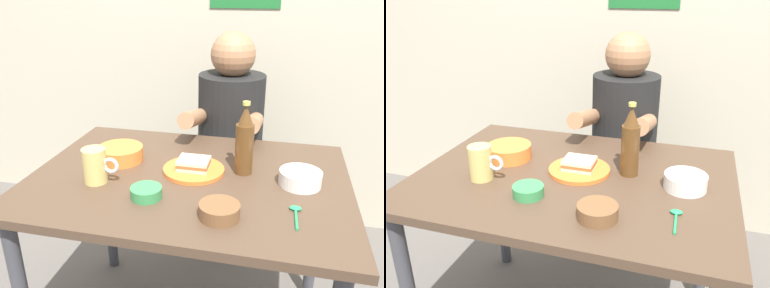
{
  "view_description": "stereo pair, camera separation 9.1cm",
  "coord_description": "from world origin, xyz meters",
  "views": [
    {
      "loc": [
        0.29,
        -1.2,
        1.36
      ],
      "look_at": [
        0.0,
        0.05,
        0.84
      ],
      "focal_mm": 36.69,
      "sensor_mm": 36.0,
      "label": 1
    },
    {
      "loc": [
        0.38,
        -1.18,
        1.36
      ],
      "look_at": [
        0.0,
        0.05,
        0.84
      ],
      "focal_mm": 36.69,
      "sensor_mm": 36.0,
      "label": 2
    }
  ],
  "objects": [
    {
      "name": "person_seated",
      "position": [
        0.06,
        0.62,
        0.77
      ],
      "size": [
        0.33,
        0.56,
        0.72
      ],
      "color": "black",
      "rests_on": "stool"
    },
    {
      "name": "rice_bowl_white",
      "position": [
        0.38,
        0.02,
        0.77
      ],
      "size": [
        0.14,
        0.14,
        0.05
      ],
      "color": "silver",
      "rests_on": "dining_table"
    },
    {
      "name": "condiment_bowl_brown",
      "position": [
        0.15,
        -0.24,
        0.76
      ],
      "size": [
        0.12,
        0.12,
        0.04
      ],
      "color": "brown",
      "rests_on": "dining_table"
    },
    {
      "name": "soup_bowl_orange",
      "position": [
        -0.28,
        0.07,
        0.77
      ],
      "size": [
        0.17,
        0.17,
        0.05
      ],
      "color": "orange",
      "rests_on": "dining_table"
    },
    {
      "name": "stool",
      "position": [
        0.06,
        0.63,
        0.35
      ],
      "size": [
        0.34,
        0.34,
        0.45
      ],
      "color": "#4C4C51",
      "rests_on": "ground"
    },
    {
      "name": "beer_mug",
      "position": [
        -0.29,
        -0.12,
        0.8
      ],
      "size": [
        0.13,
        0.08,
        0.12
      ],
      "color": "#D1BC66",
      "rests_on": "dining_table"
    },
    {
      "name": "dip_bowl_green",
      "position": [
        -0.09,
        -0.18,
        0.76
      ],
      "size": [
        0.1,
        0.1,
        0.03
      ],
      "color": "#388C4C",
      "rests_on": "dining_table"
    },
    {
      "name": "beer_bottle",
      "position": [
        0.18,
        0.07,
        0.86
      ],
      "size": [
        0.06,
        0.06,
        0.26
      ],
      "color": "#593819",
      "rests_on": "dining_table"
    },
    {
      "name": "dining_table",
      "position": [
        0.0,
        0.0,
        0.65
      ],
      "size": [
        1.1,
        0.8,
        0.74
      ],
      "color": "#4C3828",
      "rests_on": "ground"
    },
    {
      "name": "sandwich",
      "position": [
        0.01,
        0.03,
        0.77
      ],
      "size": [
        0.11,
        0.09,
        0.04
      ],
      "color": "beige",
      "rests_on": "plate_orange"
    },
    {
      "name": "plate_orange",
      "position": [
        0.01,
        0.03,
        0.75
      ],
      "size": [
        0.22,
        0.22,
        0.01
      ],
      "primitive_type": "cylinder",
      "color": "orange",
      "rests_on": "dining_table"
    },
    {
      "name": "spoon",
      "position": [
        0.36,
        -0.17,
        0.75
      ],
      "size": [
        0.04,
        0.12,
        0.01
      ],
      "color": "#26A559",
      "rests_on": "dining_table"
    }
  ]
}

